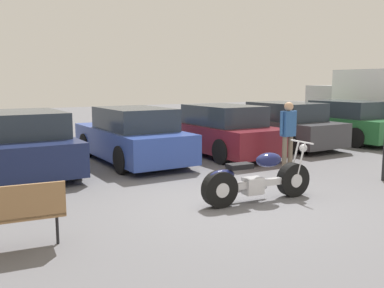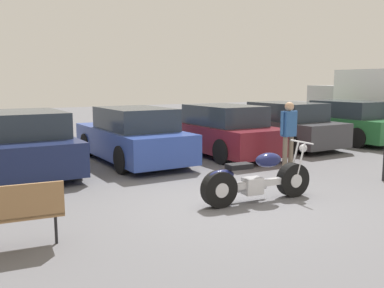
{
  "view_description": "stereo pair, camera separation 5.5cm",
  "coord_description": "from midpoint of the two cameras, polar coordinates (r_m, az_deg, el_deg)",
  "views": [
    {
      "loc": [
        -4.44,
        -5.97,
        2.15
      ],
      "look_at": [
        0.14,
        1.61,
        0.85
      ],
      "focal_mm": 40.0,
      "sensor_mm": 36.0,
      "label": 1
    },
    {
      "loc": [
        -4.39,
        -6.0,
        2.15
      ],
      "look_at": [
        0.14,
        1.61,
        0.85
      ],
      "focal_mm": 40.0,
      "sensor_mm": 36.0,
      "label": 2
    }
  ],
  "objects": [
    {
      "name": "ground_plane",
      "position": [
        7.74,
        5.47,
        -7.81
      ],
      "size": [
        60.0,
        60.0,
        0.0
      ],
      "primitive_type": "plane",
      "color": "slate"
    },
    {
      "name": "motorcycle",
      "position": [
        7.77,
        8.78,
        -4.7
      ],
      "size": [
        2.24,
        0.64,
        1.04
      ],
      "color": "black",
      "rests_on": "ground_plane"
    },
    {
      "name": "parked_car_navy",
      "position": [
        10.92,
        -21.1,
        0.09
      ],
      "size": [
        1.83,
        4.4,
        1.47
      ],
      "color": "#19234C",
      "rests_on": "ground_plane"
    },
    {
      "name": "parked_car_blue",
      "position": [
        11.57,
        -7.81,
        1.01
      ],
      "size": [
        1.83,
        4.4,
        1.47
      ],
      "color": "#2D479E",
      "rests_on": "ground_plane"
    },
    {
      "name": "parked_car_maroon",
      "position": [
        12.65,
        3.91,
        1.69
      ],
      "size": [
        1.83,
        4.4,
        1.47
      ],
      "color": "maroon",
      "rests_on": "ground_plane"
    },
    {
      "name": "parked_car_dark_grey",
      "position": [
        14.53,
        12.07,
        2.39
      ],
      "size": [
        1.83,
        4.4,
        1.47
      ],
      "color": "#3D3D42",
      "rests_on": "ground_plane"
    },
    {
      "name": "parked_car_green",
      "position": [
        16.31,
        19.66,
        2.72
      ],
      "size": [
        1.83,
        4.4,
        1.47
      ],
      "color": "#286B38",
      "rests_on": "ground_plane"
    },
    {
      "name": "delivery_truck",
      "position": [
        18.69,
        24.33,
        5.47
      ],
      "size": [
        2.33,
        5.83,
        2.62
      ],
      "color": "silver",
      "rests_on": "ground_plane"
    },
    {
      "name": "park_bench",
      "position": [
        5.86,
        -23.6,
        -8.25
      ],
      "size": [
        1.49,
        0.56,
        0.89
      ],
      "color": "#997047",
      "rests_on": "ground_plane"
    },
    {
      "name": "person_standing",
      "position": [
        10.69,
        12.9,
        1.88
      ],
      "size": [
        0.52,
        0.22,
        1.66
      ],
      "color": "#726656",
      "rests_on": "ground_plane"
    }
  ]
}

